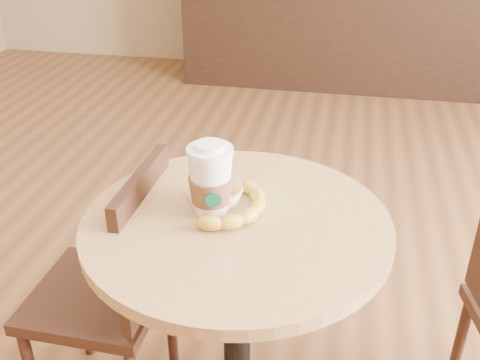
{
  "coord_description": "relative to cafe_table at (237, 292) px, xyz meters",
  "views": [
    {
      "loc": [
        0.14,
        -1.13,
        1.45
      ],
      "look_at": [
        -0.08,
        -0.03,
        0.83
      ],
      "focal_mm": 42.0,
      "sensor_mm": 36.0,
      "label": 1
    }
  ],
  "objects": [
    {
      "name": "service_counter",
      "position": [
        0.08,
        3.25,
        -0.01
      ],
      "size": [
        2.3,
        0.65,
        1.04
      ],
      "color": "black",
      "rests_on": "ground"
    },
    {
      "name": "coffee_cup",
      "position": [
        -0.06,
        0.02,
        0.29
      ],
      "size": [
        0.1,
        0.11,
        0.18
      ],
      "rotation": [
        0.0,
        0.0,
        0.34
      ],
      "color": "white",
      "rests_on": "cafe_table"
    },
    {
      "name": "cafe_table",
      "position": [
        0.0,
        0.0,
        0.0
      ],
      "size": [
        0.71,
        0.71,
        0.75
      ],
      "color": "black",
      "rests_on": "ground"
    },
    {
      "name": "muffin",
      "position": [
        -0.04,
        0.05,
        0.26
      ],
      "size": [
        0.1,
        0.1,
        0.09
      ],
      "color": "white",
      "rests_on": "kraft_bag"
    },
    {
      "name": "banana",
      "position": [
        -0.0,
        0.03,
        0.23
      ],
      "size": [
        0.23,
        0.28,
        0.03
      ],
      "primitive_type": null,
      "rotation": [
        0.0,
        0.0,
        -0.38
      ],
      "color": "gold",
      "rests_on": "kraft_bag"
    },
    {
      "name": "chair_left",
      "position": [
        -0.35,
        0.06,
        -0.09
      ],
      "size": [
        0.36,
        0.36,
        0.81
      ],
      "rotation": [
        0.0,
        0.0,
        -1.59
      ],
      "color": "#331B11",
      "rests_on": "ground"
    },
    {
      "name": "kraft_bag",
      "position": [
        -0.0,
        0.08,
        0.21
      ],
      "size": [
        0.3,
        0.28,
        0.0
      ],
      "primitive_type": "cube",
      "rotation": [
        0.0,
        0.0,
        0.55
      ],
      "color": "#9B7D4B",
      "rests_on": "cafe_table"
    }
  ]
}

